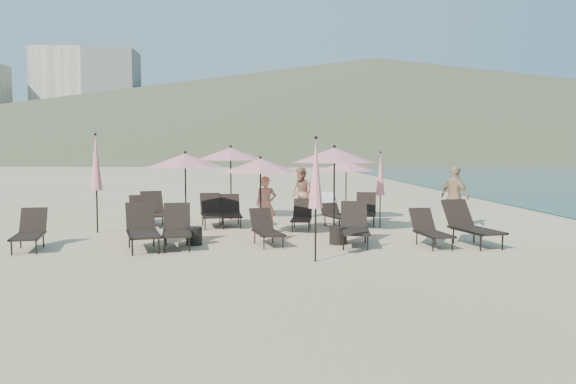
{
  "coord_description": "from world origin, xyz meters",
  "views": [
    {
      "loc": [
        -0.42,
        -13.16,
        2.27
      ],
      "look_at": [
        0.2,
        3.5,
        1.1
      ],
      "focal_mm": 35.0,
      "sensor_mm": 36.0,
      "label": 1
    }
  ],
  "objects_px": {
    "umbrella_closed_0": "(316,174)",
    "side_table_0": "(194,236)",
    "umbrella_open_1": "(260,165)",
    "beachgoer_a": "(266,205)",
    "lounger_6": "(154,210)",
    "lounger_9": "(302,216)",
    "lounger_0": "(30,231)",
    "lounger_2": "(177,227)",
    "lounger_10": "(334,210)",
    "umbrella_closed_1": "(380,175)",
    "lounger_1": "(142,228)",
    "umbrella_closed_2": "(96,164)",
    "lounger_11": "(366,210)",
    "umbrella_open_3": "(231,154)",
    "lounger_5": "(430,229)",
    "umbrella_open_4": "(346,166)",
    "lounger_7": "(140,211)",
    "lounger_12": "(231,212)",
    "side_table_1": "(338,236)",
    "lounger_3": "(266,228)",
    "lounger_13": "(471,225)",
    "beachgoer_c": "(455,197)",
    "lounger_4": "(355,225)",
    "beachgoer_b": "(301,193)",
    "lounger_8": "(212,211)",
    "umbrella_open_0": "(185,160)",
    "umbrella_open_2": "(334,155)"
  },
  "relations": [
    {
      "from": "lounger_2",
      "to": "lounger_10",
      "type": "distance_m",
      "value": 5.62
    },
    {
      "from": "lounger_9",
      "to": "lounger_11",
      "type": "relative_size",
      "value": 0.87
    },
    {
      "from": "lounger_0",
      "to": "side_table_1",
      "type": "height_order",
      "value": "lounger_0"
    },
    {
      "from": "lounger_1",
      "to": "beachgoer_a",
      "type": "bearing_deg",
      "value": 23.05
    },
    {
      "from": "lounger_7",
      "to": "umbrella_closed_2",
      "type": "bearing_deg",
      "value": -131.72
    },
    {
      "from": "umbrella_open_1",
      "to": "beachgoer_a",
      "type": "bearing_deg",
      "value": 78.3
    },
    {
      "from": "lounger_0",
      "to": "side_table_1",
      "type": "distance_m",
      "value": 7.36
    },
    {
      "from": "lounger_4",
      "to": "lounger_10",
      "type": "distance_m",
      "value": 3.54
    },
    {
      "from": "umbrella_closed_0",
      "to": "side_table_0",
      "type": "xyz_separation_m",
      "value": [
        -2.8,
        2.23,
        -1.6
      ]
    },
    {
      "from": "lounger_6",
      "to": "lounger_7",
      "type": "height_order",
      "value": "lounger_6"
    },
    {
      "from": "lounger_1",
      "to": "umbrella_closed_2",
      "type": "bearing_deg",
      "value": 107.38
    },
    {
      "from": "lounger_10",
      "to": "beachgoer_c",
      "type": "distance_m",
      "value": 3.67
    },
    {
      "from": "umbrella_open_1",
      "to": "beachgoer_c",
      "type": "height_order",
      "value": "umbrella_open_1"
    },
    {
      "from": "lounger_0",
      "to": "umbrella_open_1",
      "type": "relative_size",
      "value": 0.78
    },
    {
      "from": "lounger_9",
      "to": "umbrella_open_3",
      "type": "bearing_deg",
      "value": 138.41
    },
    {
      "from": "umbrella_open_1",
      "to": "umbrella_open_4",
      "type": "distance_m",
      "value": 4.84
    },
    {
      "from": "lounger_12",
      "to": "umbrella_open_2",
      "type": "distance_m",
      "value": 3.92
    },
    {
      "from": "lounger_0",
      "to": "umbrella_open_3",
      "type": "xyz_separation_m",
      "value": [
        4.35,
        5.76,
        1.8
      ]
    },
    {
      "from": "lounger_5",
      "to": "side_table_0",
      "type": "distance_m",
      "value": 5.77
    },
    {
      "from": "lounger_1",
      "to": "beachgoer_c",
      "type": "relative_size",
      "value": 1.03
    },
    {
      "from": "umbrella_closed_0",
      "to": "umbrella_closed_2",
      "type": "bearing_deg",
      "value": 142.54
    },
    {
      "from": "umbrella_closed_2",
      "to": "side_table_1",
      "type": "relative_size",
      "value": 6.43
    },
    {
      "from": "umbrella_open_1",
      "to": "umbrella_open_4",
      "type": "xyz_separation_m",
      "value": [
        2.86,
        3.9,
        -0.1
      ]
    },
    {
      "from": "umbrella_open_1",
      "to": "umbrella_open_4",
      "type": "relative_size",
      "value": 1.06
    },
    {
      "from": "lounger_10",
      "to": "lounger_2",
      "type": "bearing_deg",
      "value": -158.83
    },
    {
      "from": "lounger_0",
      "to": "lounger_5",
      "type": "height_order",
      "value": "lounger_0"
    },
    {
      "from": "lounger_3",
      "to": "umbrella_open_0",
      "type": "distance_m",
      "value": 3.56
    },
    {
      "from": "lounger_10",
      "to": "umbrella_closed_1",
      "type": "bearing_deg",
      "value": -39.07
    },
    {
      "from": "lounger_9",
      "to": "umbrella_open_4",
      "type": "xyz_separation_m",
      "value": [
        1.65,
        2.38,
        1.43
      ]
    },
    {
      "from": "lounger_0",
      "to": "umbrella_closed_0",
      "type": "xyz_separation_m",
      "value": [
        6.58,
        -1.74,
        1.39
      ]
    },
    {
      "from": "umbrella_closed_1",
      "to": "side_table_1",
      "type": "height_order",
      "value": "umbrella_closed_1"
    },
    {
      "from": "umbrella_open_3",
      "to": "lounger_0",
      "type": "bearing_deg",
      "value": -127.05
    },
    {
      "from": "umbrella_open_3",
      "to": "beachgoer_b",
      "type": "distance_m",
      "value": 2.79
    },
    {
      "from": "lounger_11",
      "to": "umbrella_closed_0",
      "type": "distance_m",
      "value": 6.57
    },
    {
      "from": "lounger_0",
      "to": "lounger_12",
      "type": "relative_size",
      "value": 1.0
    },
    {
      "from": "lounger_7",
      "to": "umbrella_open_0",
      "type": "height_order",
      "value": "umbrella_open_0"
    },
    {
      "from": "umbrella_closed_0",
      "to": "lounger_12",
      "type": "bearing_deg",
      "value": 110.06
    },
    {
      "from": "umbrella_open_1",
      "to": "lounger_2",
      "type": "bearing_deg",
      "value": -144.13
    },
    {
      "from": "lounger_11",
      "to": "umbrella_open_1",
      "type": "distance_m",
      "value": 4.47
    },
    {
      "from": "lounger_8",
      "to": "beachgoer_c",
      "type": "distance_m",
      "value": 7.44
    },
    {
      "from": "lounger_13",
      "to": "umbrella_closed_2",
      "type": "distance_m",
      "value": 10.24
    },
    {
      "from": "lounger_0",
      "to": "umbrella_open_1",
      "type": "xyz_separation_m",
      "value": [
        5.4,
        1.7,
        1.5
      ]
    },
    {
      "from": "lounger_5",
      "to": "beachgoer_b",
      "type": "distance_m",
      "value": 6.62
    },
    {
      "from": "umbrella_open_0",
      "to": "beachgoer_c",
      "type": "height_order",
      "value": "umbrella_open_0"
    },
    {
      "from": "lounger_6",
      "to": "lounger_9",
      "type": "height_order",
      "value": "lounger_6"
    },
    {
      "from": "lounger_3",
      "to": "umbrella_closed_0",
      "type": "relative_size",
      "value": 0.6
    },
    {
      "from": "umbrella_open_1",
      "to": "lounger_6",
      "type": "bearing_deg",
      "value": 143.14
    },
    {
      "from": "lounger_11",
      "to": "lounger_3",
      "type": "bearing_deg",
      "value": -117.75
    },
    {
      "from": "lounger_4",
      "to": "side_table_1",
      "type": "height_order",
      "value": "lounger_4"
    },
    {
      "from": "lounger_6",
      "to": "lounger_13",
      "type": "bearing_deg",
      "value": -43.78
    }
  ]
}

